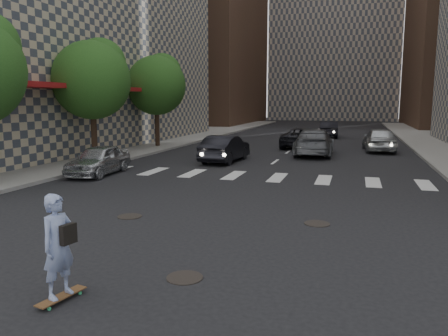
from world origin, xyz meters
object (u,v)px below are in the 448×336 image
object	(u,v)px
tree_c	(158,83)
traffic_car_e	(328,129)
skateboarder	(59,246)
traffic_car_b	(314,142)
traffic_car_a	(225,148)
traffic_car_c	(303,138)
tree_b	(94,77)
traffic_car_d	(379,139)
silver_sedan	(99,160)

from	to	relation	value
tree_c	traffic_car_e	world-z (taller)	tree_c
skateboarder	traffic_car_b	world-z (taller)	skateboarder
skateboarder	traffic_car_a	world-z (taller)	skateboarder
traffic_car_a	traffic_car_c	world-z (taller)	traffic_car_a
tree_b	traffic_car_d	size ratio (longest dim) A/B	1.38
traffic_car_d	tree_b	bearing A→B (deg)	29.60
traffic_car_c	traffic_car_e	bearing A→B (deg)	-91.44
tree_c	traffic_car_b	size ratio (longest dim) A/B	1.17
traffic_car_c	traffic_car_d	size ratio (longest dim) A/B	1.09
tree_c	silver_sedan	xyz separation A→B (m)	(2.45, -11.67, -3.96)
silver_sedan	traffic_car_d	bearing A→B (deg)	43.21
skateboarder	traffic_car_e	world-z (taller)	skateboarder
traffic_car_e	tree_b	bearing A→B (deg)	57.35
traffic_car_b	traffic_car_e	bearing A→B (deg)	-91.25
skateboarder	tree_b	bearing A→B (deg)	132.10
tree_b	traffic_car_b	xyz separation A→B (m)	(11.25, 6.66, -3.83)
silver_sedan	traffic_car_e	world-z (taller)	traffic_car_e
tree_c	traffic_car_d	xyz separation A→B (m)	(15.24, 1.96, -3.83)
traffic_car_a	traffic_car_b	distance (m)	6.36
tree_c	traffic_car_e	size ratio (longest dim) A/B	1.44
tree_b	tree_c	distance (m)	8.00
tree_b	traffic_car_b	size ratio (longest dim) A/B	1.17
tree_c	traffic_car_b	world-z (taller)	tree_c
silver_sedan	traffic_car_a	bearing A→B (deg)	49.69
traffic_car_a	skateboarder	bearing A→B (deg)	100.53
tree_b	tree_c	bearing A→B (deg)	90.00
skateboarder	traffic_car_d	size ratio (longest dim) A/B	0.39
tree_c	tree_b	bearing A→B (deg)	-90.00
tree_b	traffic_car_d	xyz separation A→B (m)	(15.24, 9.96, -3.83)
skateboarder	traffic_car_a	xyz separation A→B (m)	(-2.26, 17.27, -0.23)
traffic_car_d	traffic_car_b	bearing A→B (deg)	36.04
traffic_car_b	traffic_car_e	distance (m)	14.20
traffic_car_d	traffic_car_c	bearing A→B (deg)	-12.74
silver_sedan	traffic_car_c	bearing A→B (deg)	58.60
skateboarder	traffic_car_e	size ratio (longest dim) A/B	0.40
traffic_car_d	traffic_car_e	distance (m)	11.60
tree_b	skateboarder	distance (m)	18.01
skateboarder	traffic_car_d	xyz separation A→B (m)	(6.20, 25.10, -0.15)
tree_b	silver_sedan	world-z (taller)	tree_b
traffic_car_b	traffic_car_d	bearing A→B (deg)	-141.55
silver_sedan	traffic_car_c	size ratio (longest dim) A/B	0.77
skateboarder	traffic_car_d	bearing A→B (deg)	87.38
traffic_car_c	traffic_car_d	bearing A→B (deg)	176.19
silver_sedan	traffic_car_e	xyz separation A→B (m)	(8.82, 24.54, 0.07)
tree_c	silver_sedan	distance (m)	12.57
traffic_car_b	traffic_car_d	xyz separation A→B (m)	(3.99, 3.30, -0.01)
traffic_car_c	tree_c	bearing A→B (deg)	20.87
tree_c	traffic_car_a	distance (m)	9.78
tree_b	traffic_car_e	distance (m)	24.03
tree_c	skateboarder	bearing A→B (deg)	-68.67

